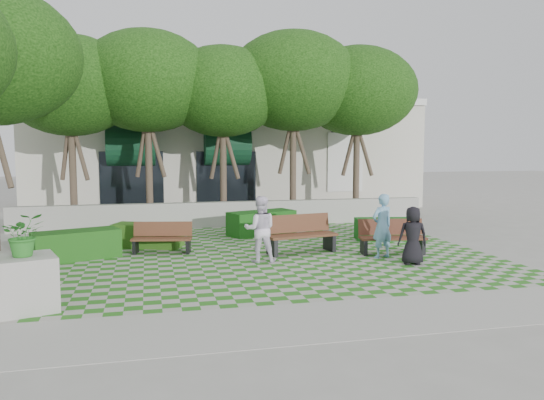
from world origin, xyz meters
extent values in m
plane|color=gray|center=(0.00, 0.00, 0.00)|extent=(90.00, 90.00, 0.00)
plane|color=#2B721E|center=(0.00, 1.00, 0.01)|extent=(12.00, 12.00, 0.00)
cube|color=#9E9B93|center=(0.00, -4.70, 0.01)|extent=(16.00, 2.00, 0.01)
cube|color=#9E9B93|center=(0.00, 6.20, 0.45)|extent=(15.00, 0.36, 0.90)
cube|color=#4E281A|center=(3.50, 0.12, 0.44)|extent=(1.83, 0.83, 0.06)
cube|color=#4E281A|center=(3.55, 0.37, 0.70)|extent=(1.76, 0.42, 0.44)
cube|color=black|center=(2.73, 0.25, 0.22)|extent=(0.18, 0.50, 0.43)
cube|color=black|center=(4.27, -0.01, 0.22)|extent=(0.18, 0.50, 0.43)
cube|color=#502D1B|center=(1.16, 0.81, 0.49)|extent=(2.04, 0.94, 0.07)
cube|color=#502D1B|center=(1.11, 1.09, 0.78)|extent=(1.95, 0.49, 0.49)
cube|color=black|center=(0.30, 0.65, 0.24)|extent=(0.21, 0.56, 0.48)
cube|color=black|center=(2.01, 0.97, 0.24)|extent=(0.21, 0.56, 0.48)
cube|color=#4F2C1B|center=(-2.53, 1.65, 0.40)|extent=(1.65, 0.78, 0.05)
cube|color=#4F2C1B|center=(-2.49, 1.88, 0.64)|extent=(1.58, 0.41, 0.40)
cube|color=black|center=(-3.22, 1.79, 0.19)|extent=(0.17, 0.45, 0.39)
cube|color=black|center=(-1.83, 1.52, 0.19)|extent=(0.17, 0.45, 0.39)
cube|color=#154E18|center=(4.35, 2.27, 0.33)|extent=(2.00, 1.09, 0.66)
cube|color=#134712|center=(0.77, 4.11, 0.39)|extent=(2.39, 1.62, 0.78)
cube|color=#265316|center=(-2.90, 2.68, 0.34)|extent=(2.09, 1.45, 0.68)
cube|color=#174A13|center=(-4.68, 1.41, 0.37)|extent=(2.26, 1.52, 0.74)
cube|color=#9E9B93|center=(-4.98, -2.98, 0.48)|extent=(1.22, 1.22, 0.97)
imported|color=#297925|center=(-4.98, -2.98, 1.35)|extent=(0.83, 0.77, 0.76)
imported|color=#75ADD5|center=(3.02, -0.25, 0.83)|extent=(0.69, 0.54, 1.67)
imported|color=black|center=(3.40, -1.16, 0.72)|extent=(0.79, 0.61, 1.43)
imported|color=white|center=(-0.16, -0.01, 0.83)|extent=(0.90, 0.75, 1.65)
cylinder|color=#47382B|center=(-5.50, 7.60, 1.82)|extent=(0.26, 0.26, 3.64)
ellipsoid|color=#1E4C11|center=(-5.50, 7.60, 5.07)|extent=(4.80, 4.80, 3.60)
cylinder|color=#47382B|center=(-2.80, 7.60, 1.90)|extent=(0.26, 0.26, 3.81)
ellipsoid|color=#1E4C11|center=(-2.80, 7.60, 5.30)|extent=(5.00, 5.00, 3.75)
cylinder|color=#47382B|center=(0.00, 7.60, 1.79)|extent=(0.26, 0.26, 3.58)
ellipsoid|color=#1E4C11|center=(0.00, 7.60, 4.99)|extent=(4.60, 4.60, 3.45)
cylinder|color=#47382B|center=(2.80, 7.60, 1.96)|extent=(0.26, 0.26, 3.92)
ellipsoid|color=#1E4C11|center=(2.80, 7.60, 5.46)|extent=(5.20, 5.20, 3.90)
cylinder|color=#47382B|center=(5.50, 7.60, 1.85)|extent=(0.26, 0.26, 3.70)
ellipsoid|color=#1E4C11|center=(5.50, 7.60, 5.15)|extent=(4.80, 4.80, 3.60)
cube|color=beige|center=(1.00, 14.20, 2.50)|extent=(18.00, 8.00, 5.00)
cube|color=white|center=(1.00, 10.20, 5.00)|extent=(18.00, 0.30, 0.30)
cube|color=black|center=(6.00, 10.18, 2.20)|extent=(1.40, 0.10, 2.40)
cylinder|color=#0F3A21|center=(-3.50, 10.18, 3.00)|extent=(3.00, 1.80, 1.80)
cube|color=black|center=(-3.50, 10.18, 1.60)|extent=(2.60, 0.08, 2.20)
cylinder|color=#0F3A21|center=(0.50, 10.18, 3.00)|extent=(3.00, 1.80, 1.80)
cube|color=black|center=(0.50, 10.18, 1.60)|extent=(2.60, 0.08, 2.20)
camera|label=1|loc=(-2.88, -12.79, 2.84)|focal=35.00mm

